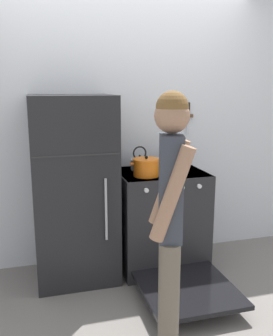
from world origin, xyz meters
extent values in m
plane|color=slate|center=(0.00, 0.00, 0.00)|extent=(14.00, 14.00, 0.00)
cube|color=silver|center=(0.00, 0.03, 1.27)|extent=(10.00, 0.06, 2.55)
cube|color=black|center=(-0.47, -0.30, 0.79)|extent=(0.68, 0.60, 1.58)
cube|color=#2D2D2D|center=(-0.47, -0.60, 1.14)|extent=(0.67, 0.01, 0.01)
cylinder|color=#B2B5BA|center=(-0.26, -0.62, 0.70)|extent=(0.02, 0.02, 0.51)
cube|color=#232326|center=(0.30, -0.31, 0.45)|extent=(0.77, 0.61, 0.90)
cube|color=black|center=(0.30, -0.31, 0.89)|extent=(0.76, 0.60, 0.02)
cube|color=black|center=(0.30, -0.59, 0.44)|extent=(0.67, 0.05, 0.68)
cylinder|color=black|center=(0.13, -0.43, 0.90)|extent=(0.20, 0.20, 0.01)
cylinder|color=black|center=(0.47, -0.43, 0.90)|extent=(0.20, 0.20, 0.01)
cylinder|color=black|center=(0.13, -0.18, 0.90)|extent=(0.20, 0.20, 0.01)
cylinder|color=black|center=(0.47, -0.18, 0.90)|extent=(0.20, 0.20, 0.01)
cylinder|color=silver|center=(0.07, -0.63, 0.83)|extent=(0.04, 0.02, 0.04)
cylinder|color=silver|center=(0.22, -0.63, 0.83)|extent=(0.04, 0.02, 0.04)
cylinder|color=silver|center=(0.38, -0.63, 0.83)|extent=(0.04, 0.02, 0.04)
cylinder|color=silver|center=(0.53, -0.63, 0.83)|extent=(0.04, 0.02, 0.04)
cube|color=black|center=(0.30, -0.98, 0.12)|extent=(0.71, 0.72, 0.04)
cube|color=#99999E|center=(0.30, -0.38, 0.41)|extent=(0.63, 0.34, 0.01)
cylinder|color=orange|center=(0.13, -0.43, 0.97)|extent=(0.22, 0.22, 0.13)
cylinder|color=orange|center=(0.13, -0.43, 1.04)|extent=(0.23, 0.23, 0.02)
sphere|color=black|center=(0.13, -0.43, 1.06)|extent=(0.03, 0.03, 0.03)
cylinder|color=orange|center=(0.00, -0.43, 1.02)|extent=(0.03, 0.02, 0.02)
cylinder|color=orange|center=(0.25, -0.43, 1.02)|extent=(0.03, 0.02, 0.02)
cylinder|color=silver|center=(0.14, -0.18, 0.95)|extent=(0.16, 0.16, 0.10)
cone|color=silver|center=(0.14, -0.18, 1.01)|extent=(0.16, 0.16, 0.02)
sphere|color=black|center=(0.14, -0.18, 1.03)|extent=(0.02, 0.02, 0.02)
cone|color=silver|center=(0.22, -0.18, 0.96)|extent=(0.09, 0.03, 0.08)
torus|color=black|center=(0.14, -0.18, 1.06)|extent=(0.13, 0.01, 0.13)
cylinder|color=silver|center=(0.49, -0.18, 0.96)|extent=(0.11, 0.11, 0.11)
cylinder|color=#9E7547|center=(0.50, -0.16, 1.03)|extent=(0.01, 0.05, 0.20)
cylinder|color=#232326|center=(0.50, -0.18, 1.03)|extent=(0.01, 0.05, 0.22)
cylinder|color=#B2B5BA|center=(0.50, -0.18, 1.02)|extent=(0.02, 0.04, 0.19)
cylinder|color=#6B6051|center=(-0.08, -1.58, 0.40)|extent=(0.12, 0.12, 0.80)
cylinder|color=#6B6051|center=(-0.04, -1.43, 0.40)|extent=(0.12, 0.12, 0.80)
cube|color=#383D47|center=(-0.06, -1.51, 1.10)|extent=(0.19, 0.25, 0.60)
cylinder|color=#A87A5B|center=(-0.10, -1.63, 1.10)|extent=(0.25, 0.15, 0.53)
cylinder|color=#A87A5B|center=(-0.03, -1.39, 1.10)|extent=(0.25, 0.15, 0.53)
sphere|color=#A87A5B|center=(-0.06, -1.51, 1.50)|extent=(0.19, 0.19, 0.19)
sphere|color=brown|center=(-0.06, -1.51, 1.54)|extent=(0.18, 0.18, 0.18)
cube|color=brown|center=(0.57, -0.01, 1.37)|extent=(0.31, 0.02, 0.03)
cube|color=silver|center=(0.47, -0.02, 1.28)|extent=(0.03, 0.00, 0.18)
cube|color=black|center=(0.47, -0.02, 1.43)|extent=(0.02, 0.02, 0.11)
cube|color=silver|center=(0.57, -0.02, 1.29)|extent=(0.02, 0.00, 0.15)
cube|color=black|center=(0.57, -0.02, 1.44)|extent=(0.02, 0.02, 0.13)
cube|color=silver|center=(0.67, -0.02, 1.28)|extent=(0.02, 0.00, 0.18)
cube|color=black|center=(0.67, -0.02, 1.44)|extent=(0.02, 0.02, 0.13)
camera|label=1|loc=(-0.78, -3.40, 1.65)|focal=40.00mm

